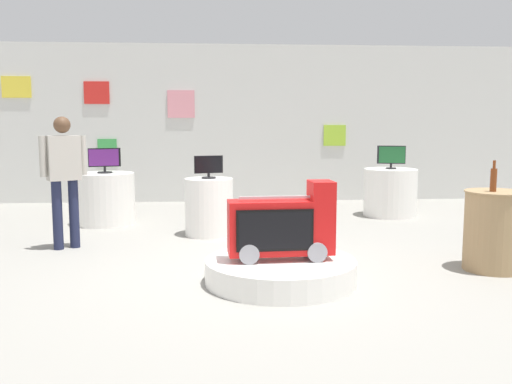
# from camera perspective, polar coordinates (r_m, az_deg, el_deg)

# --- Properties ---
(ground_plane) EXTENTS (30.00, 30.00, 0.00)m
(ground_plane) POSITION_cam_1_polar(r_m,az_deg,el_deg) (5.78, 0.03, -8.33)
(ground_plane) COLOR gray
(back_wall_display) EXTENTS (12.86, 0.13, 3.06)m
(back_wall_display) POSITION_cam_1_polar(r_m,az_deg,el_deg) (10.96, -2.11, 7.05)
(back_wall_display) COLOR silver
(back_wall_display) RESTS_ON ground
(main_display_pedestal) EXTENTS (1.46, 1.46, 0.23)m
(main_display_pedestal) POSITION_cam_1_polar(r_m,az_deg,el_deg) (5.42, 2.54, -8.11)
(main_display_pedestal) COLOR white
(main_display_pedestal) RESTS_ON ground
(novelty_firetruck_tv) EXTENTS (1.03, 0.41, 0.76)m
(novelty_firetruck_tv) POSITION_cam_1_polar(r_m,az_deg,el_deg) (5.32, 2.79, -3.70)
(novelty_firetruck_tv) COLOR gray
(novelty_firetruck_tv) RESTS_ON main_display_pedestal
(display_pedestal_left_rear) EXTENTS (0.87, 0.87, 0.79)m
(display_pedestal_left_rear) POSITION_cam_1_polar(r_m,az_deg,el_deg) (8.75, -15.22, -0.66)
(display_pedestal_left_rear) COLOR white
(display_pedestal_left_rear) RESTS_ON ground
(tv_on_left_rear) EXTENTS (0.47, 0.22, 0.38)m
(tv_on_left_rear) POSITION_cam_1_polar(r_m,az_deg,el_deg) (8.69, -15.36, 3.24)
(tv_on_left_rear) COLOR black
(tv_on_left_rear) RESTS_ON display_pedestal_left_rear
(display_pedestal_center_rear) EXTENTS (0.87, 0.87, 0.79)m
(display_pedestal_center_rear) POSITION_cam_1_polar(r_m,az_deg,el_deg) (9.48, 13.66, -0.04)
(display_pedestal_center_rear) COLOR white
(display_pedestal_center_rear) RESTS_ON ground
(tv_on_center_rear) EXTENTS (0.45, 0.17, 0.38)m
(tv_on_center_rear) POSITION_cam_1_polar(r_m,az_deg,el_deg) (9.42, 13.78, 3.63)
(tv_on_center_rear) COLOR black
(tv_on_center_rear) RESTS_ON display_pedestal_center_rear
(display_pedestal_right_rear) EXTENTS (0.66, 0.66, 0.79)m
(display_pedestal_right_rear) POSITION_cam_1_polar(r_m,az_deg,el_deg) (7.65, -4.87, -1.53)
(display_pedestal_right_rear) COLOR white
(display_pedestal_right_rear) RESTS_ON ground
(tv_on_right_rear) EXTENTS (0.39, 0.19, 0.31)m
(tv_on_right_rear) POSITION_cam_1_polar(r_m,az_deg,el_deg) (7.59, -4.92, 2.64)
(tv_on_right_rear) COLOR black
(tv_on_right_rear) RESTS_ON display_pedestal_right_rear
(side_table_round) EXTENTS (0.63, 0.63, 0.84)m
(side_table_round) POSITION_cam_1_polar(r_m,az_deg,el_deg) (6.31, 23.33, -3.61)
(side_table_round) COLOR #9E7F56
(side_table_round) RESTS_ON ground
(bottle_on_side_table) EXTENTS (0.07, 0.07, 0.32)m
(bottle_on_side_table) POSITION_cam_1_polar(r_m,az_deg,el_deg) (6.17, 23.28, 1.24)
(bottle_on_side_table) COLOR brown
(bottle_on_side_table) RESTS_ON side_table_round
(shopper_browsing_near_truck) EXTENTS (0.50, 0.36, 1.62)m
(shopper_browsing_near_truck) POSITION_cam_1_polar(r_m,az_deg,el_deg) (7.13, -19.18, 1.96)
(shopper_browsing_near_truck) COLOR #1E233F
(shopper_browsing_near_truck) RESTS_ON ground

